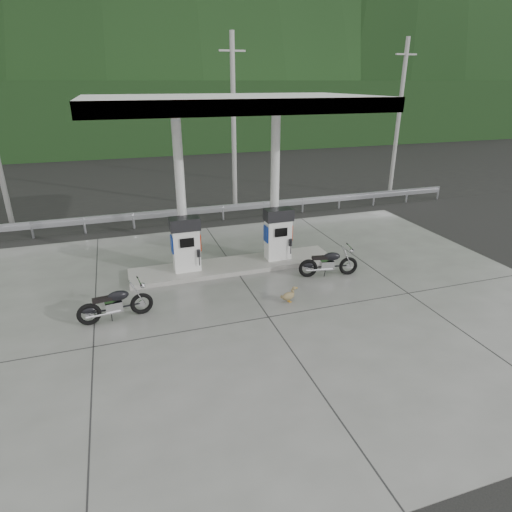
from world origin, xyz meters
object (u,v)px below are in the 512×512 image
object	(u,v)px
motorcycle_right	(329,263)
duck	(288,296)
gas_pump_right	(278,234)
gas_pump_left	(186,244)
motorcycle_left	(115,304)

from	to	relation	value
motorcycle_right	duck	world-z (taller)	motorcycle_right
gas_pump_right	duck	world-z (taller)	gas_pump_right
gas_pump_right	duck	xyz separation A→B (m)	(-0.77, -2.87, -0.86)
gas_pump_left	duck	world-z (taller)	gas_pump_left
gas_pump_left	motorcycle_left	world-z (taller)	gas_pump_left
motorcycle_left	duck	world-z (taller)	motorcycle_left
motorcycle_left	motorcycle_right	distance (m)	6.72
duck	motorcycle_left	bearing A→B (deg)	156.27
motorcycle_right	gas_pump_left	bearing A→B (deg)	170.62
motorcycle_left	motorcycle_right	xyz separation A→B (m)	(6.68, 0.72, -0.00)
duck	gas_pump_left	bearing A→B (deg)	113.45
gas_pump_left	motorcycle_right	xyz separation A→B (m)	(4.37, -1.58, -0.61)
gas_pump_right	gas_pump_left	bearing A→B (deg)	180.00
gas_pump_right	motorcycle_right	size ratio (longest dim) A/B	0.98
motorcycle_left	gas_pump_left	bearing A→B (deg)	37.82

